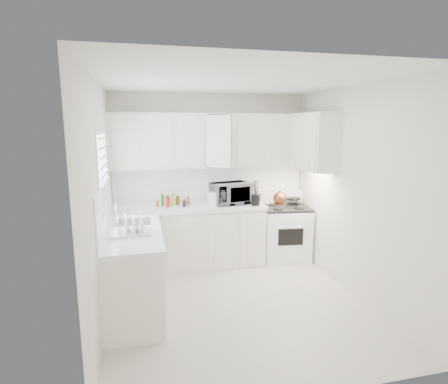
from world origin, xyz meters
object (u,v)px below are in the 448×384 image
object	(u,v)px
microwave	(231,191)
rice_cooker	(216,197)
utensil_crock	(256,192)
tea_kettle	(280,197)
stove	(286,226)
dish_rack	(129,224)

from	to	relation	value
microwave	rice_cooker	world-z (taller)	microwave
utensil_crock	tea_kettle	bearing A→B (deg)	1.76
stove	tea_kettle	distance (m)	0.56
dish_rack	utensil_crock	bearing A→B (deg)	25.32
stove	utensil_crock	xyz separation A→B (m)	(-0.56, -0.17, 0.60)
rice_cooker	utensil_crock	world-z (taller)	utensil_crock
microwave	rice_cooker	xyz separation A→B (m)	(-0.24, -0.02, -0.07)
tea_kettle	utensil_crock	bearing A→B (deg)	166.11
stove	dish_rack	size ratio (longest dim) A/B	2.60
stove	utensil_crock	distance (m)	0.84
utensil_crock	dish_rack	size ratio (longest dim) A/B	0.93
microwave	utensil_crock	distance (m)	0.39
rice_cooker	utensil_crock	distance (m)	0.61
microwave	rice_cooker	size ratio (longest dim) A/B	2.40
microwave	utensil_crock	xyz separation A→B (m)	(0.32, -0.22, 0.00)
tea_kettle	microwave	size ratio (longest dim) A/B	0.43
tea_kettle	utensil_crock	xyz separation A→B (m)	(-0.38, -0.01, 0.09)
tea_kettle	microwave	xyz separation A→B (m)	(-0.71, 0.21, 0.09)
stove	tea_kettle	size ratio (longest dim) A/B	4.50
stove	microwave	size ratio (longest dim) A/B	1.93
stove	microwave	world-z (taller)	microwave
dish_rack	rice_cooker	bearing A→B (deg)	40.44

